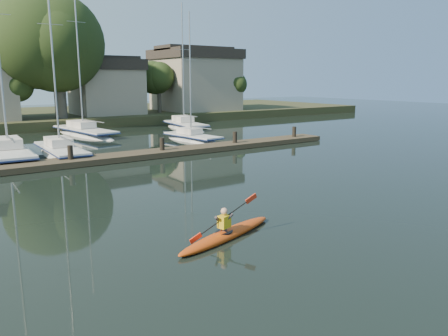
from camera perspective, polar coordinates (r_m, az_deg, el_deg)
ground at (r=16.39m, az=4.81°, el=-6.40°), size 160.00×160.00×0.00m
kayak at (r=14.24m, az=0.34°, el=-8.43°), size 4.51×1.90×1.45m
dock at (r=28.26m, az=-13.49°, el=1.40°), size 34.00×2.00×1.80m
sailboat_1 at (r=31.05m, az=-26.17°, el=0.65°), size 2.65×9.47×15.37m
sailboat_2 at (r=31.14m, az=-20.47°, el=1.19°), size 2.13×8.78×14.50m
sailboat_3 at (r=36.18m, az=-4.12°, el=3.28°), size 2.72×7.22×11.36m
sailboat_6 at (r=41.56m, az=-17.69°, el=3.80°), size 3.80×10.85×16.91m
sailboat_7 at (r=45.17m, az=-5.11°, el=4.88°), size 3.07×8.69×13.72m
shore at (r=53.58m, az=-22.43°, el=8.79°), size 90.00×25.25×12.75m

